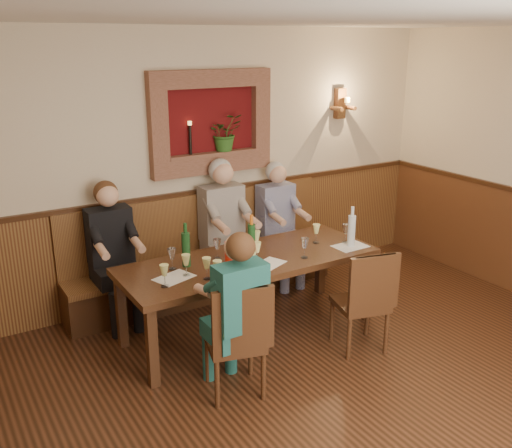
{
  "coord_description": "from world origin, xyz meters",
  "views": [
    {
      "loc": [
        -2.49,
        -2.35,
        2.66
      ],
      "look_at": [
        0.1,
        1.9,
        1.05
      ],
      "focal_mm": 40.0,
      "sensor_mm": 36.0,
      "label": 1
    }
  ],
  "objects_px": {
    "person_bench_right": "(279,235)",
    "person_chair_front": "(235,328)",
    "chair_near_left": "(235,360)",
    "wine_bottle_green_b": "(186,249)",
    "dining_table": "(250,266)",
    "wine_bottle_green_a": "(252,239)",
    "bench": "(205,268)",
    "chair_near_right": "(360,320)",
    "person_bench_left": "(115,267)",
    "water_bottle": "(351,230)",
    "person_bench_mid": "(226,241)",
    "spittoon_bucket": "(236,254)"
  },
  "relations": [
    {
      "from": "spittoon_bucket",
      "to": "wine_bottle_green_a",
      "type": "xyz_separation_m",
      "value": [
        0.25,
        0.16,
        0.05
      ]
    },
    {
      "from": "bench",
      "to": "person_chair_front",
      "type": "bearing_deg",
      "value": -109.06
    },
    {
      "from": "chair_near_left",
      "to": "wine_bottle_green_a",
      "type": "xyz_separation_m",
      "value": [
        0.66,
        0.84,
        0.63
      ]
    },
    {
      "from": "person_chair_front",
      "to": "wine_bottle_green_a",
      "type": "distance_m",
      "value": 1.12
    },
    {
      "from": "dining_table",
      "to": "wine_bottle_green_a",
      "type": "bearing_deg",
      "value": 45.49
    },
    {
      "from": "person_bench_right",
      "to": "wine_bottle_green_a",
      "type": "height_order",
      "value": "person_bench_right"
    },
    {
      "from": "chair_near_left",
      "to": "water_bottle",
      "type": "relative_size",
      "value": 2.41
    },
    {
      "from": "person_bench_left",
      "to": "wine_bottle_green_a",
      "type": "relative_size",
      "value": 3.6
    },
    {
      "from": "person_bench_mid",
      "to": "wine_bottle_green_b",
      "type": "bearing_deg",
      "value": -137.9
    },
    {
      "from": "person_bench_mid",
      "to": "wine_bottle_green_b",
      "type": "relative_size",
      "value": 3.75
    },
    {
      "from": "chair_near_left",
      "to": "water_bottle",
      "type": "bearing_deg",
      "value": 34.09
    },
    {
      "from": "bench",
      "to": "wine_bottle_green_a",
      "type": "bearing_deg",
      "value": -86.46
    },
    {
      "from": "chair_near_left",
      "to": "person_bench_right",
      "type": "height_order",
      "value": "person_bench_right"
    },
    {
      "from": "water_bottle",
      "to": "person_chair_front",
      "type": "bearing_deg",
      "value": -161.14
    },
    {
      "from": "person_bench_left",
      "to": "person_bench_mid",
      "type": "distance_m",
      "value": 1.22
    },
    {
      "from": "water_bottle",
      "to": "person_bench_left",
      "type": "bearing_deg",
      "value": 152.02
    },
    {
      "from": "bench",
      "to": "chair_near_right",
      "type": "bearing_deg",
      "value": -68.24
    },
    {
      "from": "bench",
      "to": "water_bottle",
      "type": "bearing_deg",
      "value": -49.38
    },
    {
      "from": "chair_near_right",
      "to": "bench",
      "type": "bearing_deg",
      "value": 126.29
    },
    {
      "from": "person_bench_mid",
      "to": "wine_bottle_green_b",
      "type": "distance_m",
      "value": 1.09
    },
    {
      "from": "chair_near_right",
      "to": "person_bench_left",
      "type": "xyz_separation_m",
      "value": [
        -1.69,
        1.61,
        0.31
      ]
    },
    {
      "from": "person_chair_front",
      "to": "wine_bottle_green_b",
      "type": "bearing_deg",
      "value": 88.6
    },
    {
      "from": "bench",
      "to": "chair_near_right",
      "type": "distance_m",
      "value": 1.85
    },
    {
      "from": "dining_table",
      "to": "wine_bottle_green_a",
      "type": "xyz_separation_m",
      "value": [
        0.05,
        0.06,
        0.24
      ]
    },
    {
      "from": "person_chair_front",
      "to": "chair_near_left",
      "type": "bearing_deg",
      "value": -141.08
    },
    {
      "from": "bench",
      "to": "spittoon_bucket",
      "type": "xyz_separation_m",
      "value": [
        -0.2,
        -1.05,
        0.54
      ]
    },
    {
      "from": "bench",
      "to": "spittoon_bucket",
      "type": "distance_m",
      "value": 1.19
    },
    {
      "from": "person_bench_right",
      "to": "person_bench_mid",
      "type": "bearing_deg",
      "value": -179.73
    },
    {
      "from": "person_bench_right",
      "to": "person_chair_front",
      "type": "xyz_separation_m",
      "value": [
        -1.49,
        -1.62,
        -0.02
      ]
    },
    {
      "from": "spittoon_bucket",
      "to": "person_bench_right",
      "type": "bearing_deg",
      "value": 40.82
    },
    {
      "from": "person_chair_front",
      "to": "wine_bottle_green_a",
      "type": "relative_size",
      "value": 3.46
    },
    {
      "from": "bench",
      "to": "person_chair_front",
      "type": "relative_size",
      "value": 2.21
    },
    {
      "from": "chair_near_right",
      "to": "person_bench_left",
      "type": "height_order",
      "value": "person_bench_left"
    },
    {
      "from": "spittoon_bucket",
      "to": "water_bottle",
      "type": "bearing_deg",
      "value": -6.05
    },
    {
      "from": "bench",
      "to": "chair_near_right",
      "type": "relative_size",
      "value": 3.16
    },
    {
      "from": "person_bench_left",
      "to": "water_bottle",
      "type": "bearing_deg",
      "value": -27.98
    },
    {
      "from": "wine_bottle_green_b",
      "to": "dining_table",
      "type": "bearing_deg",
      "value": -12.66
    },
    {
      "from": "person_bench_mid",
      "to": "bench",
      "type": "bearing_deg",
      "value": 152.68
    },
    {
      "from": "person_bench_right",
      "to": "water_bottle",
      "type": "distance_m",
      "value": 1.13
    },
    {
      "from": "person_bench_left",
      "to": "spittoon_bucket",
      "type": "distance_m",
      "value": 1.27
    },
    {
      "from": "bench",
      "to": "person_bench_mid",
      "type": "xyz_separation_m",
      "value": [
        0.21,
        -0.11,
        0.3
      ]
    },
    {
      "from": "dining_table",
      "to": "water_bottle",
      "type": "xyz_separation_m",
      "value": [
        1.01,
        -0.23,
        0.24
      ]
    },
    {
      "from": "wine_bottle_green_a",
      "to": "water_bottle",
      "type": "bearing_deg",
      "value": -16.81
    },
    {
      "from": "dining_table",
      "to": "water_bottle",
      "type": "relative_size",
      "value": 6.03
    },
    {
      "from": "chair_near_left",
      "to": "wine_bottle_green_b",
      "type": "relative_size",
      "value": 2.4
    },
    {
      "from": "chair_near_right",
      "to": "person_bench_mid",
      "type": "bearing_deg",
      "value": 121.03
    },
    {
      "from": "bench",
      "to": "wine_bottle_green_a",
      "type": "xyz_separation_m",
      "value": [
        0.05,
        -0.89,
        0.58
      ]
    },
    {
      "from": "wine_bottle_green_a",
      "to": "chair_near_right",
      "type": "bearing_deg",
      "value": -52.79
    },
    {
      "from": "person_bench_mid",
      "to": "person_chair_front",
      "type": "distance_m",
      "value": 1.81
    },
    {
      "from": "person_bench_mid",
      "to": "dining_table",
      "type": "bearing_deg",
      "value": -104.05
    }
  ]
}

